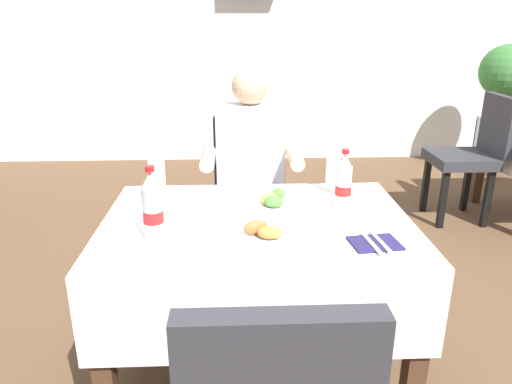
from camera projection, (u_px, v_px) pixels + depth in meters
ground_plane at (282, 366)px, 2.17m from camera, size 11.00×11.00×0.00m
back_wall at (253, 13)px, 4.96m from camera, size 11.00×0.12×3.12m
main_dining_table at (257, 257)px, 1.94m from camera, size 1.22×0.86×0.74m
chair_far_diner_seat at (251, 194)px, 2.72m from camera, size 0.44×0.50×0.97m
seated_diner_far at (251, 173)px, 2.56m from camera, size 0.50×0.46×1.26m
plate_near_camera at (265, 236)px, 1.70m from camera, size 0.24×0.24×0.07m
plate_far_diner at (272, 201)px, 2.02m from camera, size 0.25×0.25×0.06m
beer_glass_left at (157, 182)px, 1.97m from camera, size 0.07×0.07×0.22m
beer_glass_middle at (333, 170)px, 2.14m from camera, size 0.07×0.07×0.22m
cola_bottle_primary at (344, 183)px, 1.96m from camera, size 0.07×0.07×0.26m
cola_bottle_secondary at (153, 208)px, 1.67m from camera, size 0.07×0.07×0.28m
napkin_cutlery_set at (375, 243)px, 1.67m from camera, size 0.19×0.19×0.01m
background_chair_left at (473, 151)px, 3.61m from camera, size 0.50×0.44×0.97m
potted_plant_corner at (504, 86)px, 4.62m from camera, size 0.51×0.51×1.28m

